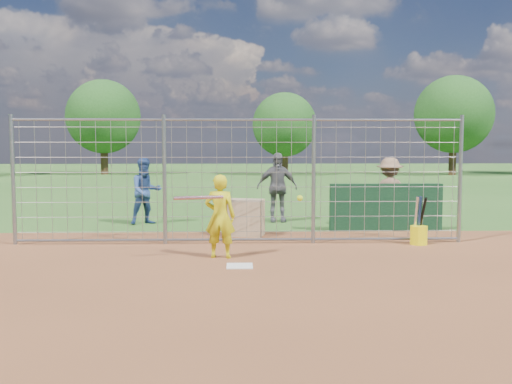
{
  "coord_description": "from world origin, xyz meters",
  "views": [
    {
      "loc": [
        -0.01,
        -9.44,
        2.01
      ],
      "look_at": [
        0.3,
        0.8,
        1.15
      ],
      "focal_mm": 40.0,
      "sensor_mm": 36.0,
      "label": 1
    }
  ],
  "objects_px": {
    "bystander_a": "(146,191)",
    "bystander_b": "(277,187)",
    "bucket_with_bats": "(419,233)",
    "equipment_bin": "(245,218)",
    "bystander_c": "(390,193)",
    "batter": "(220,216)"
  },
  "relations": [
    {
      "from": "bystander_b",
      "to": "equipment_bin",
      "type": "relative_size",
      "value": 2.25
    },
    {
      "from": "bystander_c",
      "to": "batter",
      "type": "bearing_deg",
      "value": 49.45
    },
    {
      "from": "bystander_c",
      "to": "equipment_bin",
      "type": "height_order",
      "value": "bystander_c"
    },
    {
      "from": "batter",
      "to": "bucket_with_bats",
      "type": "relative_size",
      "value": 1.52
    },
    {
      "from": "bystander_a",
      "to": "bystander_b",
      "type": "height_order",
      "value": "bystander_b"
    },
    {
      "from": "bystander_a",
      "to": "equipment_bin",
      "type": "xyz_separation_m",
      "value": [
        2.47,
        -1.88,
        -0.43
      ]
    },
    {
      "from": "bucket_with_bats",
      "to": "bystander_c",
      "type": "bearing_deg",
      "value": 89.12
    },
    {
      "from": "bystander_a",
      "to": "equipment_bin",
      "type": "bearing_deg",
      "value": -62.9
    },
    {
      "from": "batter",
      "to": "bucket_with_bats",
      "type": "distance_m",
      "value": 4.15
    },
    {
      "from": "bystander_a",
      "to": "bystander_b",
      "type": "distance_m",
      "value": 3.35
    },
    {
      "from": "batter",
      "to": "bystander_a",
      "type": "height_order",
      "value": "bystander_a"
    },
    {
      "from": "equipment_bin",
      "to": "bucket_with_bats",
      "type": "height_order",
      "value": "bucket_with_bats"
    },
    {
      "from": "batter",
      "to": "bystander_c",
      "type": "height_order",
      "value": "bystander_c"
    },
    {
      "from": "bystander_b",
      "to": "bucket_with_bats",
      "type": "distance_m",
      "value": 4.42
    },
    {
      "from": "bystander_a",
      "to": "bystander_b",
      "type": "xyz_separation_m",
      "value": [
        3.33,
        0.37,
        0.06
      ]
    },
    {
      "from": "bystander_c",
      "to": "bucket_with_bats",
      "type": "xyz_separation_m",
      "value": [
        -0.04,
        -2.4,
        -0.6
      ]
    },
    {
      "from": "equipment_bin",
      "to": "bystander_a",
      "type": "bearing_deg",
      "value": 156.49
    },
    {
      "from": "bystander_a",
      "to": "bystander_c",
      "type": "relative_size",
      "value": 0.99
    },
    {
      "from": "batter",
      "to": "bucket_with_bats",
      "type": "height_order",
      "value": "batter"
    },
    {
      "from": "batter",
      "to": "bystander_a",
      "type": "bearing_deg",
      "value": -56.71
    },
    {
      "from": "bystander_b",
      "to": "bucket_with_bats",
      "type": "height_order",
      "value": "bystander_b"
    },
    {
      "from": "bystander_c",
      "to": "bystander_a",
      "type": "bearing_deg",
      "value": 0.09
    }
  ]
}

